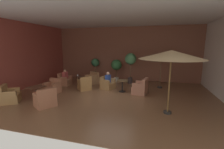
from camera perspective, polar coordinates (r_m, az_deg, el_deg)
The scene contains 23 objects.
ground_plane at distance 8.70m, azimuth -0.77°, elevation -7.72°, with size 11.39×8.72×0.02m, color brown.
wall_back_brick at distance 12.49m, azimuth 4.76°, elevation 7.58°, with size 11.39×0.08×4.17m, color brown.
wall_left_accent at distance 11.25m, azimuth -29.84°, elevation 5.93°, with size 0.08×8.72×4.17m, color #953F35.
ceiling_slab at distance 8.40m, azimuth -0.84°, elevation 20.72°, with size 11.39×8.72×0.06m, color silver.
cafe_table_front_left at distance 10.79m, azimuth -12.05°, elevation -1.47°, with size 0.67×0.67×0.69m.
armchair_front_left_north at distance 11.47m, azimuth -7.42°, elevation -1.74°, with size 1.10×1.08×0.81m.
armchair_front_left_east at distance 11.37m, azimuth -16.94°, elevation -2.16°, with size 0.72×0.77×0.84m.
armchair_front_left_south at distance 9.81m, azimuth -10.03°, elevation -3.79°, with size 1.01×1.01×0.85m.
cafe_table_front_right at distance 9.28m, azimuth 3.83°, elevation -3.30°, with size 0.68×0.68×0.69m.
armchair_front_right_north at distance 8.98m, azimuth 10.44°, elevation -5.02°, with size 0.90×0.94×0.92m.
armchair_front_right_east at distance 9.92m, azimuth -1.69°, elevation -3.55°, with size 0.95×0.99×0.79m.
cafe_table_mid_center at distance 8.71m, azimuth -26.06°, elevation -5.19°, with size 0.77×0.77×0.69m.
armchair_mid_center_north at distance 7.68m, azimuth -23.29°, elevation -8.49°, with size 1.07×1.09×0.88m.
armchair_mid_center_east at distance 9.60m, azimuth -20.95°, elevation -4.65°, with size 0.76×0.84×0.84m.
armchair_mid_center_south at distance 9.04m, azimuth -33.47°, elevation -6.63°, with size 1.06×1.08×0.87m.
patio_umbrella_tall_red at distance 10.37m, azimuth 17.70°, elevation 6.42°, with size 2.19×2.19×2.27m.
patio_umbrella_center_beige at distance 6.37m, azimuth 20.97°, elevation 6.72°, with size 2.48×2.48×2.55m.
potted_tree_left_corner at distance 11.79m, azimuth 1.63°, elevation 3.14°, with size 0.81×0.81×1.70m.
potted_tree_mid_left at distance 12.73m, azimuth -6.15°, elevation 3.32°, with size 0.66×0.66×1.70m.
potted_tree_mid_right at distance 11.23m, azimuth 6.83°, elevation 5.02°, with size 0.82×0.82×2.20m.
patron_blue_shirt at distance 9.80m, azimuth -1.53°, elevation -1.20°, with size 0.31×0.39×0.69m.
patron_by_window at distance 11.27m, azimuth -16.87°, elevation -0.17°, with size 0.23×0.38×0.66m.
iced_drink_cup at distance 10.82m, azimuth -12.50°, elevation -0.23°, with size 0.08×0.08×0.11m, color white.
Camera 1 is at (2.29, -7.94, 2.70)m, focal length 24.88 mm.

